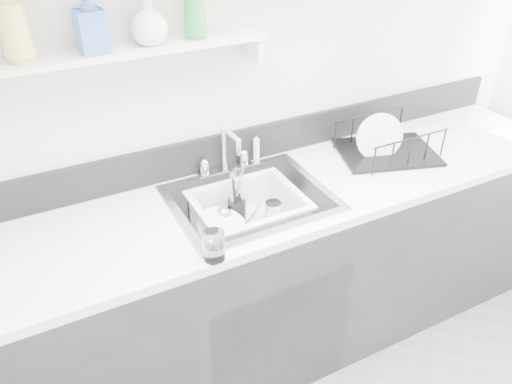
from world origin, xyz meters
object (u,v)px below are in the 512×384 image
sink (251,216)px  dish_rack (388,139)px  wash_tub (249,216)px  counter_run (251,282)px

sink → dish_rack: 0.77m
wash_tub → dish_rack: (0.76, 0.05, 0.16)m
sink → wash_tub: sink is taller
wash_tub → dish_rack: dish_rack is taller
wash_tub → sink: bearing=7.7°
counter_run → sink: size_ratio=5.00×
sink → dish_rack: (0.75, 0.05, 0.17)m
sink → wash_tub: size_ratio=1.45×
counter_run → sink: bearing=0.0°
counter_run → dish_rack: size_ratio=7.20×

